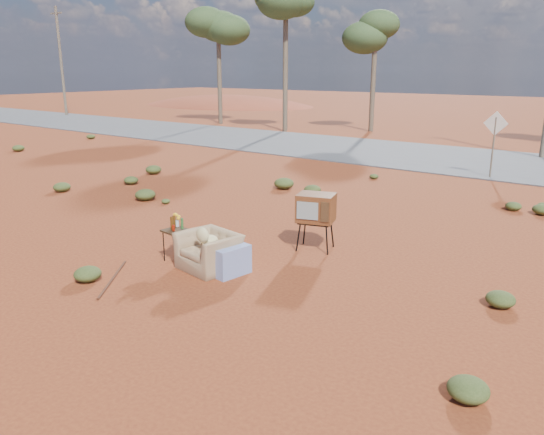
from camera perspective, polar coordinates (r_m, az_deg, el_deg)
The scene contains 13 objects.
ground at distance 9.48m, azimuth -7.20°, elevation -6.15°, with size 140.00×140.00×0.00m, color brown.
highway at distance 22.40m, azimuth 20.74°, elevation 5.73°, with size 140.00×7.00×0.04m, color #565659.
dirt_mound at distance 54.25m, azimuth -4.87°, elevation 11.94°, with size 26.00×18.00×2.00m, color #973C24.
armchair at distance 9.57m, azimuth -6.39°, elevation -3.25°, with size 1.30×0.81×0.89m.
tv_unit at distance 10.49m, azimuth 4.75°, elevation 0.96°, with size 0.85×0.75×1.14m.
side_table at distance 10.07m, azimuth -10.29°, elevation -1.13°, with size 0.48×0.48×0.88m.
rusty_bar at distance 9.58m, azimuth -16.78°, elevation -6.34°, with size 0.04×0.04×1.67m, color #4E2714.
road_sign at distance 18.94m, azimuth 22.83°, elevation 8.41°, with size 0.78×0.06×2.19m.
eucalyptus_far_left at distance 35.79m, azimuth -5.81°, elevation 19.52°, with size 3.20×3.20×7.10m.
eucalyptus_left at distance 31.31m, azimuth 1.49°, elevation 21.95°, with size 3.20×3.20×8.10m.
eucalyptus_near_left at distance 31.67m, azimuth 11.08°, elevation 18.94°, with size 3.20×3.20×6.60m.
utility_pole_west at distance 45.00m, azimuth -21.76°, elevation 15.45°, with size 1.40×0.20×8.00m.
scrub_patch at distance 13.20m, azimuth 3.60°, elevation 0.89°, with size 17.49×8.07×0.33m.
Camera 1 is at (6.22, -6.24, 3.51)m, focal length 35.00 mm.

